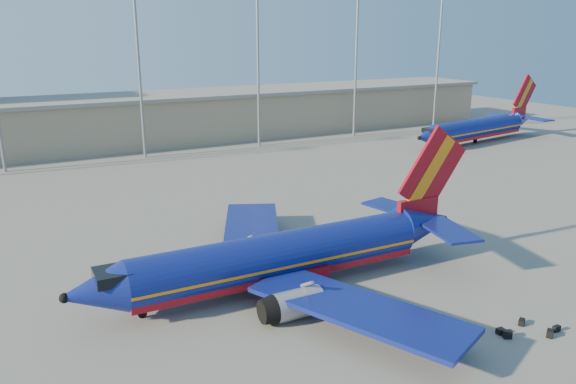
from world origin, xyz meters
name	(u,v)px	position (x,y,z in m)	size (l,w,h in m)	color
ground	(327,245)	(0.00, 0.00, 0.00)	(220.00, 220.00, 0.00)	slate
terminal_building	(207,114)	(10.00, 58.00, 4.32)	(122.00, 16.00, 8.50)	gray
light_mast_row	(201,42)	(5.00, 46.00, 17.55)	(101.60, 1.60, 28.65)	gray
aircraft_main	(289,256)	(-7.21, -5.76, 2.46)	(34.03, 32.76, 11.53)	navy
aircraft_second	(479,128)	(51.01, 30.02, 2.64)	(33.83, 13.12, 11.51)	navy
luggage_pile	(526,330)	(3.00, -19.70, 0.23)	(4.14, 2.58, 0.54)	black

